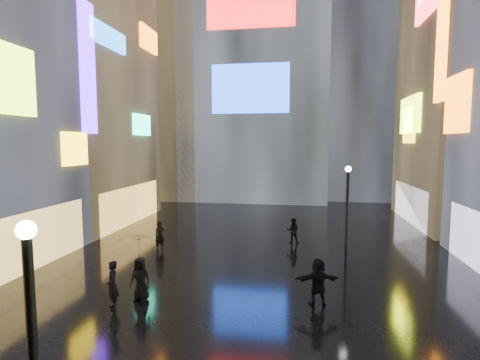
# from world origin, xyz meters

# --- Properties ---
(ground) EXTENTS (140.00, 140.00, 0.00)m
(ground) POSITION_xyz_m (0.00, 20.00, 0.00)
(ground) COLOR black
(ground) RESTS_ON ground
(building_left_far) EXTENTS (10.28, 12.00, 22.00)m
(building_left_far) POSITION_xyz_m (-15.98, 26.00, 10.98)
(building_left_far) COLOR black
(building_left_far) RESTS_ON ground
(tower_main) EXTENTS (16.00, 14.20, 42.00)m
(tower_main) POSITION_xyz_m (-3.00, 43.97, 21.01)
(tower_main) COLOR black
(tower_main) RESTS_ON ground
(tower_flank_right) EXTENTS (12.00, 12.00, 34.00)m
(tower_flank_right) POSITION_xyz_m (9.00, 46.00, 17.00)
(tower_flank_right) COLOR black
(tower_flank_right) RESTS_ON ground
(tower_flank_left) EXTENTS (10.00, 10.00, 26.00)m
(tower_flank_left) POSITION_xyz_m (-14.00, 42.00, 13.00)
(tower_flank_left) COLOR black
(tower_flank_left) RESTS_ON ground
(lamp_far) EXTENTS (0.30, 0.30, 5.20)m
(lamp_far) POSITION_xyz_m (4.68, 18.16, 2.94)
(lamp_far) COLOR black
(lamp_far) RESTS_ON ground
(pedestrian_4) EXTENTS (0.92, 0.65, 1.78)m
(pedestrian_4) POSITION_xyz_m (-4.12, 12.08, 0.89)
(pedestrian_4) COLOR black
(pedestrian_4) RESTS_ON ground
(pedestrian_5) EXTENTS (1.84, 0.95, 1.90)m
(pedestrian_5) POSITION_xyz_m (2.99, 12.75, 0.95)
(pedestrian_5) COLOR black
(pedestrian_5) RESTS_ON ground
(pedestrian_6) EXTENTS (0.74, 0.73, 1.73)m
(pedestrian_6) POSITION_xyz_m (-6.01, 19.06, 0.86)
(pedestrian_6) COLOR black
(pedestrian_6) RESTS_ON ground
(pedestrian_7) EXTENTS (0.80, 0.63, 1.61)m
(pedestrian_7) POSITION_xyz_m (1.82, 21.99, 0.81)
(pedestrian_7) COLOR black
(pedestrian_7) RESTS_ON ground
(umbrella_2) EXTENTS (1.38, 1.39, 0.96)m
(umbrella_2) POSITION_xyz_m (-4.12, 12.08, 2.26)
(umbrella_2) COLOR black
(umbrella_2) RESTS_ON pedestrian_4
(pedestrian_8) EXTENTS (0.78, 0.82, 1.88)m
(pedestrian_8) POSITION_xyz_m (-4.83, 11.12, 0.94)
(pedestrian_8) COLOR black
(pedestrian_8) RESTS_ON ground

